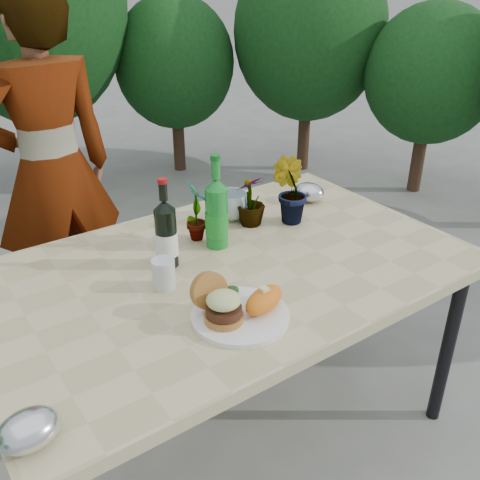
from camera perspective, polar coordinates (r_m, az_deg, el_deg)
ground at (r=2.25m, az=-1.24°, el=-19.44°), size 80.00×80.00×0.00m
patio_table at (r=1.80m, az=-1.46°, el=-4.31°), size 1.60×1.00×0.75m
shrub_hedge at (r=3.08m, az=-16.52°, el=17.40°), size 6.98×5.13×2.37m
dinner_plate at (r=1.52m, az=0.02°, el=-8.08°), size 0.28×0.28×0.01m
burger_stack at (r=1.48m, az=-2.16°, el=-6.78°), size 0.11×0.16×0.11m
sweet_potato at (r=1.52m, az=2.57°, el=-6.40°), size 0.17×0.12×0.06m
grilled_veg at (r=1.58m, az=-1.40°, el=-5.66°), size 0.08×0.05×0.03m
wine_bottle at (r=1.74m, az=-7.88°, el=0.58°), size 0.07×0.07×0.30m
sparkling_water at (r=1.84m, az=-2.51°, el=2.79°), size 0.08×0.08×0.33m
plastic_cup at (r=1.65m, az=-8.15°, el=-3.57°), size 0.07×0.07×0.09m
seedling_left at (r=1.89m, az=-4.68°, el=3.21°), size 0.13×0.15×0.23m
seedling_mid at (r=2.03m, az=5.31°, el=5.23°), size 0.15×0.17×0.25m
seedling_right at (r=2.01m, az=1.16°, el=4.22°), size 0.12×0.12×0.19m
blue_bowl at (r=2.07m, az=-0.88°, el=3.68°), size 0.16×0.16×0.11m
foil_packet_left at (r=1.25m, az=-21.59°, el=-18.30°), size 0.14×0.12×0.08m
foil_packet_right at (r=2.25m, az=7.36°, el=5.08°), size 0.15×0.16×0.08m
person at (r=2.52m, az=-19.44°, el=6.85°), size 0.61×0.42×1.63m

